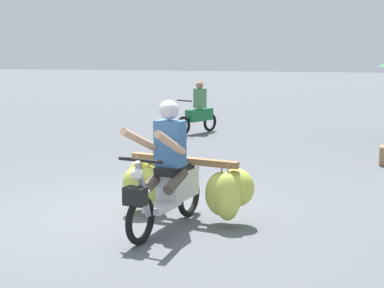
# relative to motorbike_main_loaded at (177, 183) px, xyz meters

# --- Properties ---
(ground_plane) EXTENTS (120.00, 120.00, 0.00)m
(ground_plane) POSITION_rel_motorbike_main_loaded_xyz_m (-0.62, 0.03, -0.50)
(ground_plane) COLOR #56595E
(motorbike_main_loaded) EXTENTS (1.85, 1.87, 1.58)m
(motorbike_main_loaded) POSITION_rel_motorbike_main_loaded_xyz_m (0.00, 0.00, 0.00)
(motorbike_main_loaded) COLOR black
(motorbike_main_loaded) RESTS_ON ground
(motorbike_distant_ahead_left) EXTENTS (0.79, 1.52, 1.40)m
(motorbike_distant_ahead_left) POSITION_rel_motorbike_main_loaded_xyz_m (-2.08, 7.54, 0.07)
(motorbike_distant_ahead_left) COLOR black
(motorbike_distant_ahead_left) RESTS_ON ground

